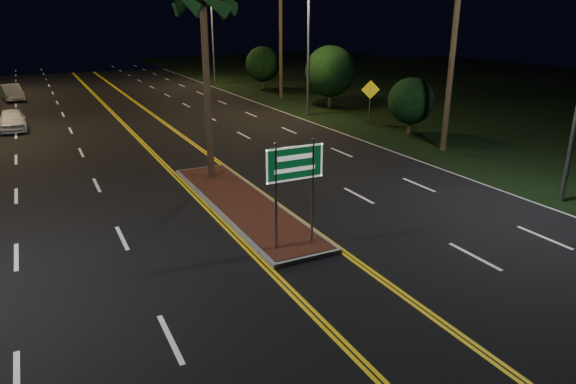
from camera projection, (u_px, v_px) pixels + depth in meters
ground at (345, 292)px, 13.10m from camera, size 120.00×120.00×0.00m
grass_right at (473, 93)px, 46.96m from camera, size 40.00×110.00×0.01m
median_island at (242, 204)px, 18.98m from camera, size 2.25×10.25×0.17m
highway_sign at (295, 173)px, 14.68m from camera, size 1.80×0.08×3.20m
streetlight_right_mid at (304, 32)px, 34.35m from camera, size 1.91×0.44×9.00m
streetlight_right_far at (209, 26)px, 51.24m from camera, size 1.91×0.44×9.00m
shrub_near at (411, 101)px, 30.03m from camera, size 2.70×2.70×3.30m
shrub_mid at (330, 71)px, 38.43m from camera, size 3.78×3.78×4.62m
shrub_far at (263, 64)px, 48.61m from camera, size 3.24×3.24×3.96m
car_near at (12, 118)px, 31.30m from camera, size 1.97×4.50×1.49m
car_far at (11, 91)px, 42.49m from camera, size 2.64×4.80×1.52m
warning_sign at (370, 95)px, 32.70m from camera, size 1.09×0.52×2.82m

